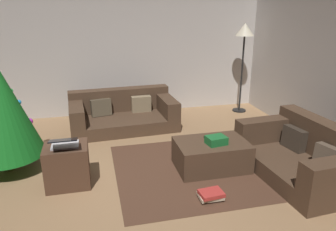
{
  "coord_description": "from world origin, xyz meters",
  "views": [
    {
      "loc": [
        -0.37,
        -3.39,
        2.13
      ],
      "look_at": [
        0.57,
        0.52,
        0.75
      ],
      "focal_mm": 34.69,
      "sensor_mm": 36.0,
      "label": 1
    }
  ],
  "objects_px": {
    "christmas_tree": "(0,108)",
    "ottoman": "(211,155)",
    "couch_right": "(305,156)",
    "couch_left": "(122,113)",
    "side_table": "(67,165)",
    "book_stack": "(211,195)",
    "laptop": "(64,143)",
    "gift_box": "(216,140)",
    "tv_remote": "(208,139)",
    "corner_lamp": "(244,37)"
  },
  "relations": [
    {
      "from": "tv_remote",
      "to": "couch_left",
      "type": "bearing_deg",
      "value": 115.29
    },
    {
      "from": "christmas_tree",
      "to": "ottoman",
      "type": "bearing_deg",
      "value": -12.21
    },
    {
      "from": "couch_right",
      "to": "ottoman",
      "type": "bearing_deg",
      "value": 63.5
    },
    {
      "from": "couch_right",
      "to": "gift_box",
      "type": "height_order",
      "value": "couch_right"
    },
    {
      "from": "gift_box",
      "to": "corner_lamp",
      "type": "xyz_separation_m",
      "value": [
        1.45,
        2.31,
        1.1
      ]
    },
    {
      "from": "corner_lamp",
      "to": "book_stack",
      "type": "bearing_deg",
      "value": -120.56
    },
    {
      "from": "gift_box",
      "to": "side_table",
      "type": "distance_m",
      "value": 1.92
    },
    {
      "from": "couch_left",
      "to": "couch_right",
      "type": "xyz_separation_m",
      "value": [
        2.12,
        -2.35,
        0.02
      ]
    },
    {
      "from": "side_table",
      "to": "book_stack",
      "type": "xyz_separation_m",
      "value": [
        1.6,
        -0.73,
        -0.2
      ]
    },
    {
      "from": "couch_left",
      "to": "side_table",
      "type": "bearing_deg",
      "value": 61.97
    },
    {
      "from": "couch_right",
      "to": "side_table",
      "type": "distance_m",
      "value": 3.02
    },
    {
      "from": "tv_remote",
      "to": "book_stack",
      "type": "relative_size",
      "value": 0.56
    },
    {
      "from": "ottoman",
      "to": "book_stack",
      "type": "xyz_separation_m",
      "value": [
        -0.28,
        -0.74,
        -0.13
      ]
    },
    {
      "from": "christmas_tree",
      "to": "laptop",
      "type": "relative_size",
      "value": 4.26
    },
    {
      "from": "couch_right",
      "to": "corner_lamp",
      "type": "xyz_separation_m",
      "value": [
        0.37,
        2.7,
        1.26
      ]
    },
    {
      "from": "couch_right",
      "to": "laptop",
      "type": "distance_m",
      "value": 3.03
    },
    {
      "from": "gift_box",
      "to": "book_stack",
      "type": "bearing_deg",
      "value": -115.09
    },
    {
      "from": "couch_left",
      "to": "corner_lamp",
      "type": "relative_size",
      "value": 1.06
    },
    {
      "from": "couch_left",
      "to": "book_stack",
      "type": "xyz_separation_m",
      "value": [
        0.73,
        -2.62,
        -0.19
      ]
    },
    {
      "from": "ottoman",
      "to": "christmas_tree",
      "type": "distance_m",
      "value": 2.82
    },
    {
      "from": "tv_remote",
      "to": "side_table",
      "type": "height_order",
      "value": "side_table"
    },
    {
      "from": "ottoman",
      "to": "corner_lamp",
      "type": "xyz_separation_m",
      "value": [
        1.47,
        2.23,
        1.34
      ]
    },
    {
      "from": "christmas_tree",
      "to": "couch_right",
      "type": "bearing_deg",
      "value": -15.4
    },
    {
      "from": "couch_right",
      "to": "laptop",
      "type": "height_order",
      "value": "couch_right"
    },
    {
      "from": "couch_left",
      "to": "laptop",
      "type": "distance_m",
      "value": 2.16
    },
    {
      "from": "tv_remote",
      "to": "corner_lamp",
      "type": "distance_m",
      "value": 2.87
    },
    {
      "from": "corner_lamp",
      "to": "couch_left",
      "type": "bearing_deg",
      "value": -171.95
    },
    {
      "from": "side_table",
      "to": "gift_box",
      "type": "bearing_deg",
      "value": -2.09
    },
    {
      "from": "side_table",
      "to": "couch_left",
      "type": "bearing_deg",
      "value": 65.3
    },
    {
      "from": "gift_box",
      "to": "tv_remote",
      "type": "distance_m",
      "value": 0.17
    },
    {
      "from": "couch_left",
      "to": "gift_box",
      "type": "height_order",
      "value": "couch_left"
    },
    {
      "from": "gift_box",
      "to": "christmas_tree",
      "type": "distance_m",
      "value": 2.82
    },
    {
      "from": "couch_right",
      "to": "tv_remote",
      "type": "relative_size",
      "value": 10.56
    },
    {
      "from": "book_stack",
      "to": "christmas_tree",
      "type": "bearing_deg",
      "value": 151.2
    },
    {
      "from": "ottoman",
      "to": "laptop",
      "type": "height_order",
      "value": "laptop"
    },
    {
      "from": "ottoman",
      "to": "christmas_tree",
      "type": "xyz_separation_m",
      "value": [
        -2.67,
        0.58,
        0.69
      ]
    },
    {
      "from": "couch_right",
      "to": "ottoman",
      "type": "relative_size",
      "value": 1.76
    },
    {
      "from": "couch_right",
      "to": "ottoman",
      "type": "xyz_separation_m",
      "value": [
        -1.11,
        0.46,
        -0.08
      ]
    },
    {
      "from": "couch_right",
      "to": "gift_box",
      "type": "distance_m",
      "value": 1.16
    },
    {
      "from": "ottoman",
      "to": "laptop",
      "type": "relative_size",
      "value": 2.51
    },
    {
      "from": "ottoman",
      "to": "laptop",
      "type": "distance_m",
      "value": 1.92
    },
    {
      "from": "couch_left",
      "to": "laptop",
      "type": "xyz_separation_m",
      "value": [
        -0.87,
        -1.95,
        0.33
      ]
    },
    {
      "from": "couch_left",
      "to": "book_stack",
      "type": "bearing_deg",
      "value": 102.22
    },
    {
      "from": "ottoman",
      "to": "tv_remote",
      "type": "height_order",
      "value": "tv_remote"
    },
    {
      "from": "gift_box",
      "to": "corner_lamp",
      "type": "relative_size",
      "value": 0.14
    },
    {
      "from": "christmas_tree",
      "to": "book_stack",
      "type": "relative_size",
      "value": 5.74
    },
    {
      "from": "ottoman",
      "to": "side_table",
      "type": "distance_m",
      "value": 1.88
    },
    {
      "from": "couch_right",
      "to": "ottoman",
      "type": "distance_m",
      "value": 1.2
    },
    {
      "from": "couch_right",
      "to": "ottoman",
      "type": "height_order",
      "value": "couch_right"
    },
    {
      "from": "gift_box",
      "to": "christmas_tree",
      "type": "bearing_deg",
      "value": 166.37
    }
  ]
}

